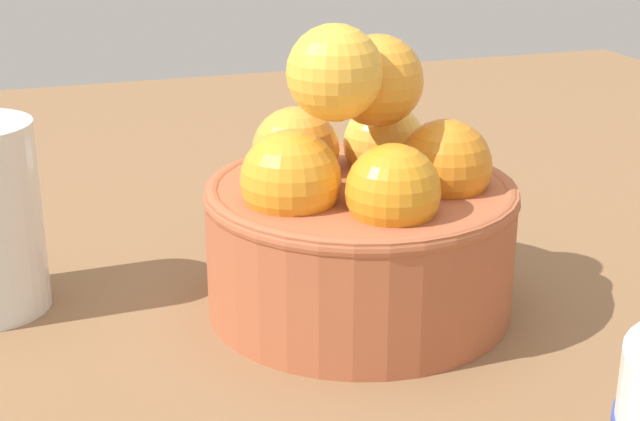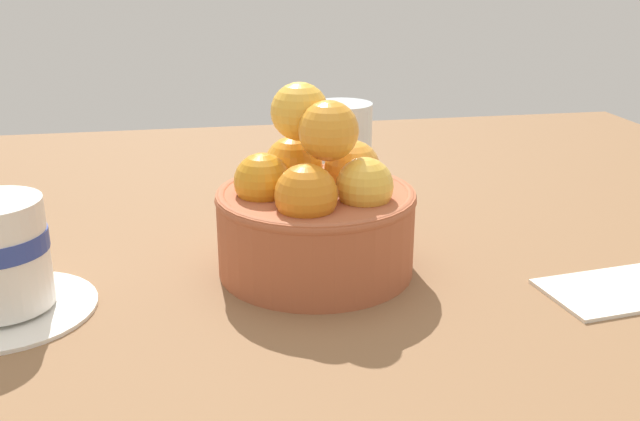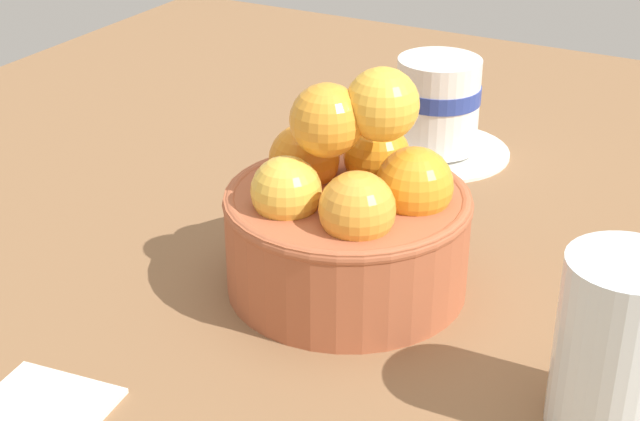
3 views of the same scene
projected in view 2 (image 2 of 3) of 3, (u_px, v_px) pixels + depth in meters
ground_plane at (316, 293)px, 59.39cm from camera, size 116.19×107.63×4.27cm
terracotta_bowl at (316, 210)px, 56.99cm from camera, size 15.98×15.98×15.11cm
water_glass at (341, 150)px, 75.19cm from camera, size 6.41×6.41×9.98cm
folded_napkin at (619, 289)px, 54.58cm from camera, size 12.08×8.34×0.60cm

